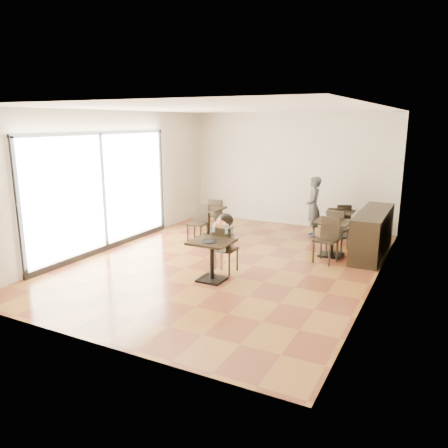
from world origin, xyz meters
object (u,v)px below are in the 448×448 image
Objects in this scene: cafe_table_back at (340,224)px; chair_mid_b at (326,241)px; child at (225,243)px; child_table at (212,261)px; chair_back_a at (343,219)px; cafe_table_mid at (332,238)px; cafe_table_left at (208,223)px; chair_left_a at (218,216)px; chair_mid_a at (338,230)px; chair_left_b at (197,224)px; chair_back_b at (335,226)px; adult_patron at (313,207)px; child_chair at (225,249)px.

chair_mid_b reaches higher than cafe_table_back.
cafe_table_back is at bearing 69.64° from child.
child_table is 4.87m from chair_back_a.
cafe_table_mid is 1.02× the size of cafe_table_left.
chair_mid_b reaches higher than chair_left_a.
child_table is 0.98× the size of cafe_table_mid.
chair_left_a is (-3.24, 0.12, -0.01)m from chair_mid_a.
chair_mid_a and chair_mid_b have the same top height.
chair_back_a is (3.03, 1.91, 0.02)m from cafe_table_left.
chair_left_b is 1.14× the size of chair_back_b.
adult_patron is 0.95m from chair_back_a.
chair_mid_b is 1.02× the size of chair_left_b.
cafe_table_back is at bearing 105.68° from chair_mid_b.
chair_mid_b is 3.47m from chair_left_a.
child is at bearing -48.89° from chair_left_b.
adult_patron is at bearing -36.09° from chair_mid_a.
chair_left_a is 3.33m from chair_back_a.
chair_back_b is at bearing -173.43° from chair_left_a.
chair_back_b is at bearing 69.64° from child_table.
adult_patron is 2.76m from cafe_table_left.
adult_patron is (0.77, 3.53, 0.31)m from child_chair.
chair_back_a is at bearing 111.75° from adult_patron.
chair_back_a reaches higher than cafe_table_left.
cafe_table_mid is at bearing -128.22° from child_chair.
cafe_table_mid is 0.85× the size of chair_left_a.
child reaches higher than cafe_table_mid.
chair_back_a is at bearing 35.66° from chair_left_b.
chair_back_a is (1.42, 4.10, -0.06)m from child_chair.
chair_mid_b is at bearing -84.84° from cafe_table_back.
chair_mid_a reaches higher than child_chair.
chair_left_a is (-1.61, 2.74, -0.13)m from child.
child_table is 3.67m from chair_left_a.
child is 1.27× the size of chair_left_a.
cafe_table_mid is at bearing 10.53° from adult_patron.
child_chair is at bearing -133.38° from chair_back_b.
child_table reaches higher than cafe_table_back.
cafe_table_mid is 3.27m from chair_left_b.
child is 1.49× the size of cafe_table_mid.
chair_left_a is (-2.38, -0.78, -0.32)m from adult_patron.
chair_back_b is at bearing 66.56° from child.
adult_patron is at bearing -165.21° from chair_left_a.
child_chair is 4.34m from chair_back_a.
child is 1.24× the size of chair_mid_a.
cafe_table_back is 0.83× the size of chair_back_b.
adult_patron is 2.20m from chair_mid_b.
cafe_table_left is 0.56m from chair_left_b.
chair_mid_a is (1.63, 2.62, 0.01)m from child_chair.
cafe_table_back is (1.42, 4.38, -0.05)m from child_table.
chair_back_b is (3.03, 0.53, -0.06)m from chair_left_a.
child is 1.53× the size of cafe_table_left.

